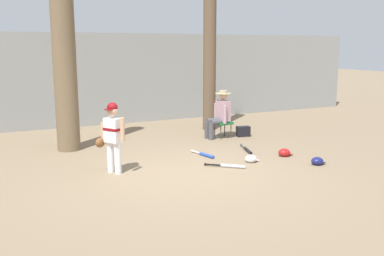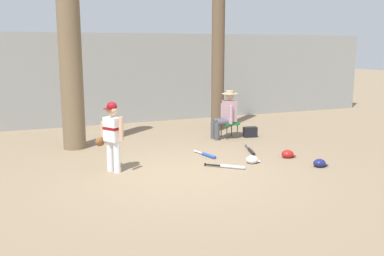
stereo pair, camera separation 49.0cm
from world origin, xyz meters
TOP-DOWN VIEW (x-y plane):
  - ground_plane at (0.00, 0.00)m, footprint 60.00×60.00m
  - concrete_back_wall at (0.00, 5.80)m, footprint 18.00×0.36m
  - tree_near_player at (-1.57, 2.88)m, footprint 0.74×0.74m
  - tree_behind_spectator at (2.41, 3.66)m, footprint 0.55×0.55m
  - young_ballplayer at (-1.17, 0.69)m, footprint 0.50×0.52m
  - folding_stool at (2.20, 2.53)m, footprint 0.41×0.41m
  - seated_spectator at (2.10, 2.53)m, footprint 0.67×0.53m
  - handbag_beside_stool at (2.74, 2.42)m, footprint 0.37×0.24m
  - bat_black_composite at (1.94, 1.01)m, footprint 0.30×0.79m
  - bat_aluminum_silver at (0.93, 0.06)m, footprint 0.64×0.57m
  - bat_blue_youth at (0.90, 1.03)m, footprint 0.22×0.72m
  - batting_helmet_red at (2.42, 0.31)m, footprint 0.31×0.24m
  - batting_helmet_navy at (2.58, -0.51)m, footprint 0.29×0.22m
  - batting_helmet_white at (1.51, 0.21)m, footprint 0.29×0.22m

SIDE VIEW (x-z plane):
  - ground_plane at x=0.00m, z-range 0.00..0.00m
  - bat_black_composite at x=1.94m, z-range 0.00..0.07m
  - bat_aluminum_silver at x=0.93m, z-range 0.00..0.07m
  - bat_blue_youth at x=0.90m, z-range 0.00..0.07m
  - batting_helmet_white at x=1.51m, z-range -0.01..0.15m
  - batting_helmet_navy at x=2.58m, z-range -0.01..0.16m
  - batting_helmet_red at x=2.42m, z-range -0.01..0.16m
  - handbag_beside_stool at x=2.74m, z-range 0.00..0.26m
  - folding_stool at x=2.20m, z-range 0.16..0.57m
  - seated_spectator at x=2.10m, z-range 0.04..1.24m
  - young_ballplayer at x=-1.17m, z-range 0.09..1.40m
  - concrete_back_wall at x=0.00m, z-range 0.00..2.66m
  - tree_near_player at x=-1.57m, z-range -0.36..4.89m
  - tree_behind_spectator at x=2.41m, z-range -0.29..4.83m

